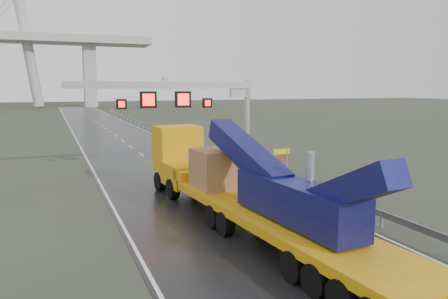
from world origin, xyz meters
name	(u,v)px	position (x,y,z in m)	size (l,w,h in m)	color
ground	(278,254)	(0.00, 0.00, 0.00)	(400.00, 400.00, 0.00)	#313626
road	(122,141)	(0.00, 40.00, 0.01)	(11.00, 200.00, 0.02)	black
guardrail	(194,142)	(6.10, 30.00, 0.70)	(0.20, 140.00, 1.40)	gray
sign_gantry	(191,100)	(2.10, 17.99, 5.61)	(14.90, 1.20, 7.42)	#ADACA8
heavy_haul_truck	(230,181)	(0.05, 5.12, 1.94)	(4.77, 21.47, 5.00)	#CE9F0B
exit_sign_pair	(281,158)	(7.10, 12.50, 1.61)	(1.34, 0.13, 2.29)	#93969B
striped_barrier	(274,169)	(7.34, 14.00, 0.53)	(0.62, 0.33, 1.05)	red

